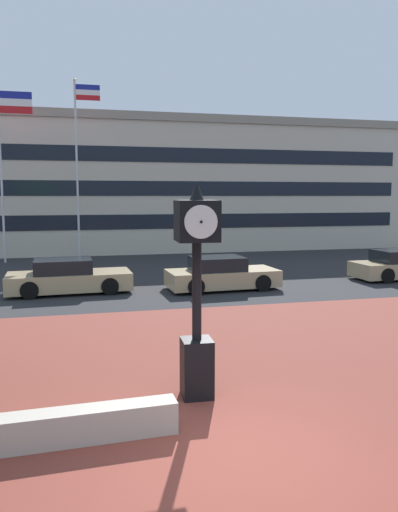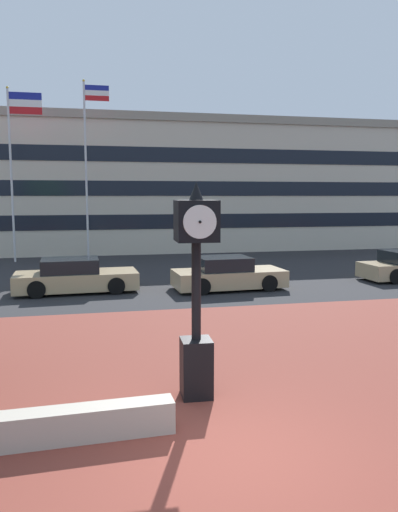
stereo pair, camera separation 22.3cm
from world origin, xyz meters
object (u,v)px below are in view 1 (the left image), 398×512
(car_street_mid, at_px, (221,275))
(flagpole_secondary, at_px, (79,159))
(street_clock, at_px, (197,286))
(car_street_distant, at_px, (68,278))
(flagpole_primary, at_px, (5,157))
(civic_building, at_px, (185,186))

(car_street_mid, xyz_separation_m, flagpole_secondary, (-5.31, 10.12, 5.06))
(street_clock, distance_m, car_street_mid, 10.48)
(street_clock, xyz_separation_m, flagpole_secondary, (-2.03, 19.96, 3.59))
(car_street_mid, relative_size, car_street_distant, 0.95)
(car_street_mid, bearing_deg, flagpole_secondary, -155.34)
(street_clock, bearing_deg, flagpole_primary, 108.47)
(car_street_distant, bearing_deg, street_clock, 10.77)
(car_street_distant, bearing_deg, flagpole_primary, -163.16)
(car_street_mid, height_order, civic_building, civic_building)
(car_street_distant, distance_m, flagpole_primary, 11.24)
(car_street_mid, bearing_deg, civic_building, 169.53)
(car_street_distant, relative_size, flagpole_secondary, 0.46)
(flagpole_primary, bearing_deg, flagpole_secondary, 0.00)
(flagpole_primary, relative_size, flagpole_secondary, 0.95)
(street_clock, relative_size, flagpole_secondary, 0.39)
(street_clock, bearing_deg, car_street_distant, 105.55)
(flagpole_secondary, height_order, civic_building, flagpole_secondary)
(flagpole_secondary, bearing_deg, car_street_distant, -92.94)
(car_street_mid, height_order, flagpole_secondary, flagpole_secondary)
(flagpole_primary, relative_size, civic_building, 0.31)
(car_street_mid, relative_size, flagpole_secondary, 0.44)
(flagpole_secondary, distance_m, civic_building, 10.97)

